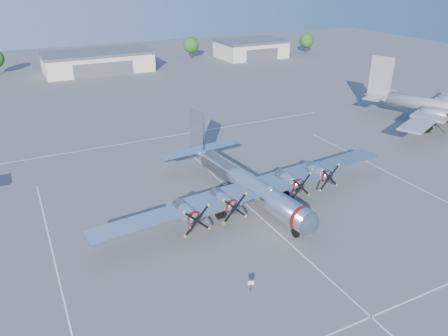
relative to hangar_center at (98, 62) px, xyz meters
name	(u,v)px	position (x,y,z in m)	size (l,w,h in m)	color
ground	(241,200)	(0.00, -81.96, -2.71)	(260.00, 260.00, 0.00)	#5D5D60
parking_lines	(248,206)	(0.00, -83.71, -2.71)	(60.00, 50.08, 0.01)	silver
hangar_center	(98,62)	(0.00, 0.00, 0.00)	(28.60, 14.60, 5.40)	beige
hangar_east	(251,49)	(48.00, 0.00, 0.00)	(20.60, 14.60, 5.40)	beige
tree_east	(191,45)	(30.00, 6.04, 1.51)	(4.80, 4.80, 6.64)	#382619
tree_far_east	(307,40)	(68.00, -1.96, 1.51)	(4.80, 4.80, 6.64)	#382619
main_bomber_b29	(245,201)	(0.22, -82.50, -2.71)	(39.10, 26.74, 8.65)	white
twin_engine_east	(428,123)	(44.60, -71.42, -2.71)	(34.27, 24.64, 10.86)	#A3A2A7
info_placard	(251,284)	(-7.18, -96.87, -1.97)	(0.54, 0.19, 1.05)	black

